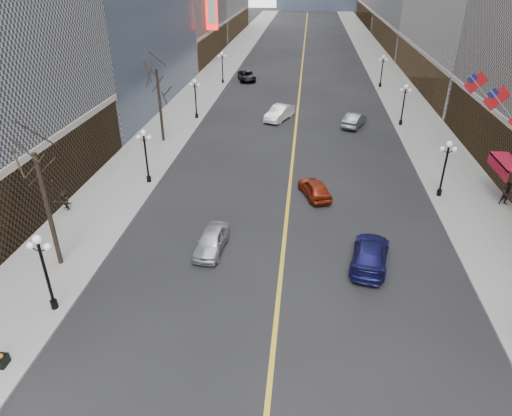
% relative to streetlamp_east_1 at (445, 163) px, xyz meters
% --- Properties ---
extents(sidewalk_east, '(6.00, 230.00, 0.15)m').
position_rel_streetlamp_east_1_xyz_m(sidewalk_east, '(2.20, 40.00, -2.83)').
color(sidewalk_east, gray).
rests_on(sidewalk_east, ground).
extents(sidewalk_west, '(6.00, 230.00, 0.15)m').
position_rel_streetlamp_east_1_xyz_m(sidewalk_west, '(-25.80, 40.00, -2.83)').
color(sidewalk_west, gray).
rests_on(sidewalk_west, ground).
extents(lane_line, '(0.25, 200.00, 0.02)m').
position_rel_streetlamp_east_1_xyz_m(lane_line, '(-11.80, 50.00, -2.89)').
color(lane_line, gold).
rests_on(lane_line, ground).
extents(streetlamp_east_1, '(1.26, 0.44, 4.52)m').
position_rel_streetlamp_east_1_xyz_m(streetlamp_east_1, '(0.00, 0.00, 0.00)').
color(streetlamp_east_1, black).
rests_on(streetlamp_east_1, sidewalk_east).
extents(streetlamp_east_2, '(1.26, 0.44, 4.52)m').
position_rel_streetlamp_east_1_xyz_m(streetlamp_east_2, '(0.00, 18.00, 0.00)').
color(streetlamp_east_2, black).
rests_on(streetlamp_east_2, sidewalk_east).
extents(streetlamp_east_3, '(1.26, 0.44, 4.52)m').
position_rel_streetlamp_east_1_xyz_m(streetlamp_east_3, '(0.00, 36.00, 0.00)').
color(streetlamp_east_3, black).
rests_on(streetlamp_east_3, sidewalk_east).
extents(streetlamp_west_0, '(1.26, 0.44, 4.52)m').
position_rel_streetlamp_east_1_xyz_m(streetlamp_west_0, '(-23.60, -16.00, 0.00)').
color(streetlamp_west_0, black).
rests_on(streetlamp_west_0, sidewalk_west).
extents(streetlamp_west_1, '(1.26, 0.44, 4.52)m').
position_rel_streetlamp_east_1_xyz_m(streetlamp_west_1, '(-23.60, 0.00, 0.00)').
color(streetlamp_west_1, black).
rests_on(streetlamp_west_1, sidewalk_west).
extents(streetlamp_west_2, '(1.26, 0.44, 4.52)m').
position_rel_streetlamp_east_1_xyz_m(streetlamp_west_2, '(-23.60, 18.00, 0.00)').
color(streetlamp_west_2, black).
rests_on(streetlamp_west_2, sidewalk_west).
extents(streetlamp_west_3, '(1.26, 0.44, 4.52)m').
position_rel_streetlamp_east_1_xyz_m(streetlamp_west_3, '(-23.60, 36.00, 0.00)').
color(streetlamp_west_3, black).
rests_on(streetlamp_west_3, sidewalk_west).
extents(flag_4, '(2.87, 0.12, 2.87)m').
position_rel_streetlamp_east_1_xyz_m(flag_4, '(3.51, 2.00, 4.39)').
color(flag_4, '#B2B2B7').
rests_on(flag_4, ground).
extents(flag_5, '(2.87, 0.12, 2.87)m').
position_rel_streetlamp_east_1_xyz_m(flag_5, '(3.51, 7.00, 4.39)').
color(flag_5, '#B2B2B7').
rests_on(flag_5, ground).
extents(awning_c, '(1.40, 4.00, 0.93)m').
position_rel_streetlamp_east_1_xyz_m(awning_c, '(4.30, -0.00, 0.18)').
color(awning_c, maroon).
rests_on(awning_c, ground).
extents(tree_west_near, '(3.60, 3.60, 7.92)m').
position_rel_streetlamp_east_1_xyz_m(tree_west_near, '(-25.30, -12.00, 3.34)').
color(tree_west_near, '#2D231C').
rests_on(tree_west_near, sidewalk_west).
extents(tree_west_far, '(3.60, 3.60, 7.92)m').
position_rel_streetlamp_east_1_xyz_m(tree_west_far, '(-25.30, 10.00, 3.34)').
color(tree_west_far, '#2D231C').
rests_on(tree_west_far, sidewalk_west).
extents(car_nb_near, '(1.97, 4.27, 1.42)m').
position_rel_streetlamp_east_1_xyz_m(car_nb_near, '(-16.40, -9.40, -2.19)').
color(car_nb_near, '#BABCC3').
rests_on(car_nb_near, ground).
extents(car_nb_mid, '(3.51, 5.34, 1.66)m').
position_rel_streetlamp_east_1_xyz_m(car_nb_mid, '(-13.83, 18.75, -2.07)').
color(car_nb_mid, silver).
rests_on(car_nb_mid, ground).
extents(car_nb_far, '(3.64, 5.60, 1.43)m').
position_rel_streetlamp_east_1_xyz_m(car_nb_far, '(-20.24, 38.45, -2.18)').
color(car_nb_far, black).
rests_on(car_nb_far, ground).
extents(car_sb_near, '(3.07, 5.51, 1.51)m').
position_rel_streetlamp_east_1_xyz_m(car_sb_near, '(-6.46, -9.86, -2.15)').
color(car_sb_near, '#151651').
rests_on(car_sb_near, ground).
extents(car_sb_mid, '(3.00, 4.50, 1.42)m').
position_rel_streetlamp_east_1_xyz_m(car_sb_mid, '(-9.80, -0.93, -2.19)').
color(car_sb_mid, maroon).
rests_on(car_sb_mid, ground).
extents(car_sb_far, '(3.26, 5.01, 1.56)m').
position_rel_streetlamp_east_1_xyz_m(car_sb_far, '(-5.25, 17.27, -2.12)').
color(car_sb_far, '#565E5F').
rests_on(car_sb_far, ground).
extents(ped_east_walk, '(0.92, 0.57, 1.80)m').
position_rel_streetlamp_east_1_xyz_m(ped_east_walk, '(4.60, -1.05, -1.85)').
color(ped_east_walk, black).
rests_on(ped_east_walk, sidewalk_east).
extents(ped_west_far, '(1.36, 1.18, 1.52)m').
position_rel_streetlamp_east_1_xyz_m(ped_west_far, '(-28.20, -5.35, -1.99)').
color(ped_west_far, black).
rests_on(ped_west_far, sidewalk_west).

